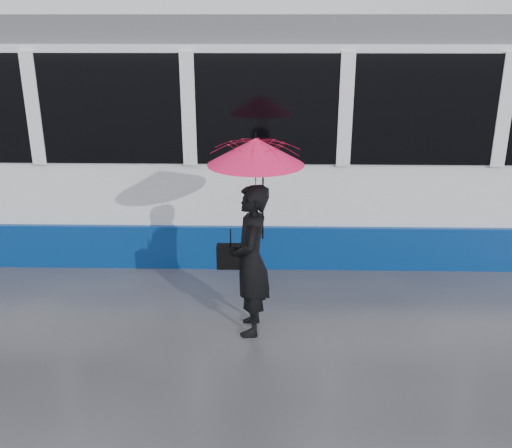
{
  "coord_description": "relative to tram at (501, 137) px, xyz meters",
  "views": [
    {
      "loc": [
        -0.21,
        -6.04,
        3.29
      ],
      "look_at": [
        -0.34,
        0.04,
        1.1
      ],
      "focal_mm": 40.0,
      "sensor_mm": 36.0,
      "label": 1
    }
  ],
  "objects": [
    {
      "name": "ground",
      "position": [
        -3.27,
        -2.5,
        -1.64
      ],
      "size": [
        90.0,
        90.0,
        0.0
      ],
      "primitive_type": "plane",
      "color": "#2E2E33",
      "rests_on": "ground"
    },
    {
      "name": "rails",
      "position": [
        -3.27,
        -0.0,
        -1.63
      ],
      "size": [
        34.0,
        1.51,
        0.02
      ],
      "color": "#3F3D38",
      "rests_on": "ground"
    },
    {
      "name": "woman",
      "position": [
        -3.65,
        -2.91,
        -0.79
      ],
      "size": [
        0.41,
        0.62,
        1.69
      ],
      "primitive_type": "imported",
      "rotation": [
        0.0,
        0.0,
        -1.56
      ],
      "color": "black",
      "rests_on": "ground"
    },
    {
      "name": "umbrella",
      "position": [
        -3.6,
        -2.91,
        0.21
      ],
      "size": [
        1.0,
        1.0,
        1.14
      ],
      "rotation": [
        0.0,
        0.0,
        0.01
      ],
      "color": "#FF1570",
      "rests_on": "ground"
    },
    {
      "name": "tram",
      "position": [
        0.0,
        0.0,
        0.0
      ],
      "size": [
        26.0,
        2.56,
        3.35
      ],
      "color": "white",
      "rests_on": "ground"
    },
    {
      "name": "handbag",
      "position": [
        -3.87,
        -2.89,
        -0.75
      ],
      "size": [
        0.3,
        0.13,
        0.44
      ],
      "rotation": [
        0.0,
        0.0,
        0.01
      ],
      "color": "black",
      "rests_on": "ground"
    }
  ]
}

